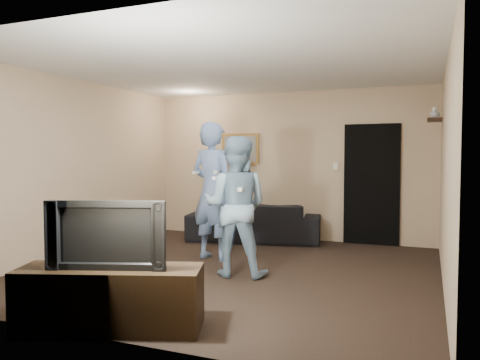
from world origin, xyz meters
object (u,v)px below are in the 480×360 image
at_px(sofa, 254,222).
at_px(television, 109,234).
at_px(tv_console, 110,300).
at_px(wii_player_left, 213,191).
at_px(wii_player_right, 236,206).

distance_m(sofa, television, 4.38).
distance_m(tv_console, television, 0.57).
bearing_deg(wii_player_left, television, -82.97).
relative_size(television, wii_player_right, 0.59).
distance_m(wii_player_left, wii_player_right, 0.97).
relative_size(tv_console, wii_player_right, 0.90).
height_order(sofa, wii_player_right, wii_player_right).
bearing_deg(wii_player_left, tv_console, -82.97).
distance_m(sofa, tv_console, 4.36).
relative_size(television, wii_player_left, 0.52).
xyz_separation_m(television, wii_player_right, (0.30, 2.06, 0.04)).
bearing_deg(television, sofa, 74.67).
height_order(television, wii_player_right, wii_player_right).
bearing_deg(wii_player_right, wii_player_left, 132.17).
bearing_deg(wii_player_right, tv_console, -98.39).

